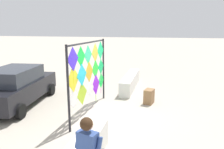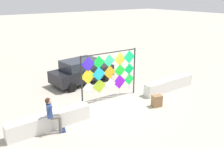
# 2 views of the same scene
# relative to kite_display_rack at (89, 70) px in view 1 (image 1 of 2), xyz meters

# --- Properties ---
(ground) EXTENTS (120.00, 120.00, 0.00)m
(ground) POSITION_rel_kite_display_rack_xyz_m (-0.06, -0.70, -1.53)
(ground) COLOR #ADA393
(plaza_ledge_right) EXTENTS (3.44, 0.49, 0.67)m
(plaza_ledge_right) POSITION_rel_kite_display_rack_xyz_m (3.47, -0.93, -1.20)
(plaza_ledge_right) COLOR silver
(plaza_ledge_right) RESTS_ON ground
(kite_display_rack) EXTENTS (3.21, 0.20, 2.54)m
(kite_display_rack) POSITION_rel_kite_display_rack_xyz_m (0.00, 0.00, 0.00)
(kite_display_rack) COLOR #232328
(kite_display_rack) RESTS_ON ground
(seated_vendor) EXTENTS (0.71, 0.56, 1.52)m
(seated_vendor) POSITION_rel_kite_display_rack_xyz_m (-3.60, -1.33, -0.64)
(seated_vendor) COLOR #666056
(seated_vendor) RESTS_ON ground
(parked_car) EXTENTS (3.99, 2.20, 1.48)m
(parked_car) POSITION_rel_kite_display_rack_xyz_m (0.06, 3.03, -0.78)
(parked_car) COLOR black
(parked_car) RESTS_ON ground
(cardboard_box_large) EXTENTS (0.53, 0.43, 0.58)m
(cardboard_box_large) POSITION_rel_kite_display_rack_xyz_m (1.40, -2.01, -1.24)
(cardboard_box_large) COLOR olive
(cardboard_box_large) RESTS_ON ground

